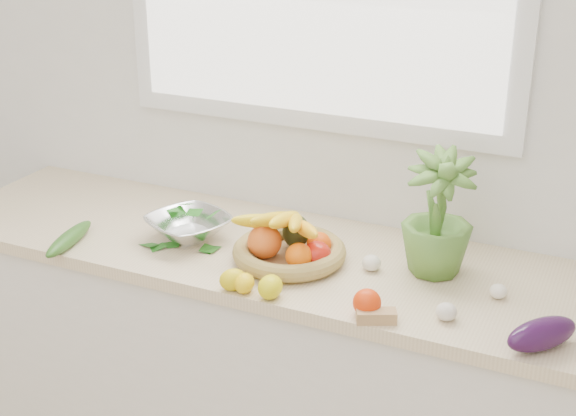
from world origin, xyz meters
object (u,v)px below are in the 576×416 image
at_px(potted_herb, 438,213).
at_px(colander_with_spinach, 188,221).
at_px(eggplant, 542,334).
at_px(apple, 317,255).
at_px(cucumber, 69,239).
at_px(fruit_basket, 288,245).

xyz_separation_m(potted_herb, colander_with_spinach, (-0.74, -0.11, -0.12)).
bearing_deg(eggplant, colander_with_spinach, 170.85).
xyz_separation_m(apple, cucumber, (-0.74, -0.18, -0.02)).
bearing_deg(cucumber, potted_herb, 15.61).
bearing_deg(apple, fruit_basket, 173.03).
distance_m(potted_herb, fruit_basket, 0.44).
relative_size(potted_herb, fruit_basket, 1.02).
bearing_deg(fruit_basket, apple, -6.97).
distance_m(apple, colander_with_spinach, 0.43).
bearing_deg(fruit_basket, cucumber, -163.76).
height_order(apple, colander_with_spinach, colander_with_spinach).
bearing_deg(potted_herb, cucumber, -164.39).
height_order(apple, cucumber, apple).
bearing_deg(potted_herb, apple, -159.24).
relative_size(eggplant, colander_with_spinach, 0.63).
bearing_deg(colander_with_spinach, cucumber, -148.82).
relative_size(eggplant, cucumber, 0.76).
bearing_deg(potted_herb, eggplant, -39.78).
height_order(eggplant, fruit_basket, fruit_basket).
relative_size(apple, cucumber, 0.32).
height_order(apple, potted_herb, potted_herb).
bearing_deg(potted_herb, fruit_basket, -165.41).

